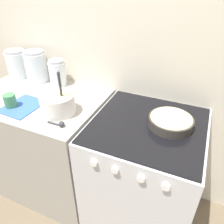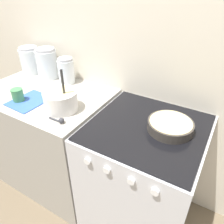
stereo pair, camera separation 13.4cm
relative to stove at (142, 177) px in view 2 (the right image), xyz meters
The scene contains 11 objects.
wall_back 0.91m from the stove, 134.62° to the left, with size 4.96×0.05×2.40m.
countertop_cabinet 0.85m from the stove, behind, with size 0.98×0.69×0.90m.
stove is the anchor object (origin of this frame).
mixing_bowl 0.78m from the stove, 169.07° to the right, with size 0.22×0.22×0.29m.
baking_pan 0.50m from the stove, 14.93° to the left, with size 0.26×0.26×0.06m.
storage_jar_left 1.37m from the stove, 169.11° to the left, with size 0.17×0.17×0.23m.
storage_jar_middle 1.19m from the stove, 166.99° to the left, with size 0.18×0.18×0.25m.
storage_jar_right 1.01m from the stove, 163.87° to the left, with size 0.13×0.13×0.21m.
tin_can 1.05m from the stove, 168.60° to the right, with size 0.08×0.08×0.09m.
recipe_page 0.97m from the stove, 169.97° to the right, with size 0.24×0.28×0.01m.
measuring_spoon 0.71m from the stove, 153.77° to the right, with size 0.12×0.04×0.04m.
Camera 2 is at (0.71, -0.67, 1.68)m, focal length 35.00 mm.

